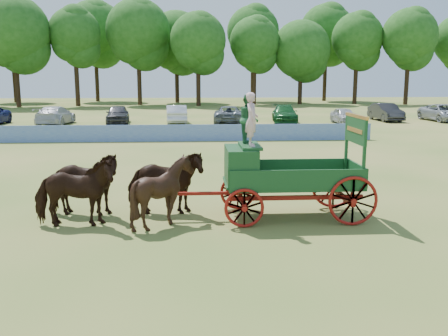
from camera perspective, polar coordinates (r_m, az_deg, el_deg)
ground at (r=13.91m, az=-5.69°, el=-6.60°), size 160.00×160.00×0.00m
horse_lead_left at (r=14.14m, az=-16.74°, el=-2.74°), size 2.28×1.07×1.91m
horse_lead_right at (r=15.18m, az=-15.83°, el=-1.79°), size 2.37×1.30×1.91m
horse_wheel_left at (r=13.79m, az=-6.97°, el=-2.68°), size 1.75×1.56×1.91m
horse_wheel_right at (r=14.86m, az=-6.74°, el=-1.72°), size 2.27×1.06×1.91m
farm_dray at (r=14.37m, az=5.06°, el=0.37°), size 6.00×2.00×3.63m
sponsor_banner at (r=31.53m, az=-6.47°, el=3.99°), size 26.00×0.08×1.05m
parked_cars at (r=43.47m, az=-4.15°, el=6.12°), size 51.64×6.90×1.58m
treeline at (r=74.18m, az=-9.44°, el=14.58°), size 91.07×23.40×15.56m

